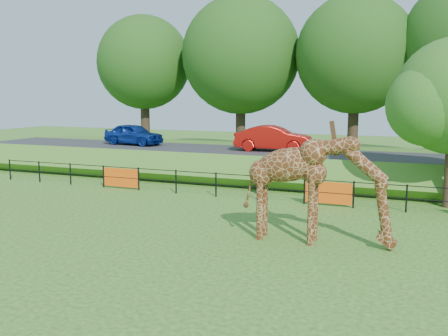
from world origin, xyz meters
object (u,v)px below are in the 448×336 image
at_px(car_blue, 134,134).
at_px(car_red, 274,138).
at_px(visitor, 259,177).
at_px(giraffe, 318,190).

height_order(car_blue, car_red, car_red).
bearing_deg(visitor, car_blue, -23.11).
bearing_deg(car_red, visitor, -175.53).
bearing_deg(visitor, giraffe, 125.35).
xyz_separation_m(giraffe, car_blue, (-13.96, 11.77, 0.41)).
relative_size(giraffe, car_blue, 1.21).
relative_size(car_red, visitor, 2.85).
bearing_deg(giraffe, visitor, 120.08).
bearing_deg(car_blue, car_red, -82.88).
bearing_deg(car_blue, visitor, -109.51).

